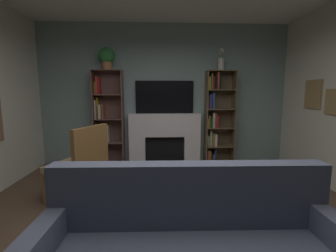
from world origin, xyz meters
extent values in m
plane|color=brown|center=(0.00, 0.00, 0.00)|extent=(6.29, 6.29, 0.00)
cube|color=gray|center=(0.00, 2.65, 1.43)|extent=(5.16, 0.06, 2.86)
cube|color=#9A7C4D|center=(2.50, 1.12, 1.34)|extent=(0.03, 0.40, 0.39)
cube|color=#4762A3|center=(2.49, 1.12, 1.34)|extent=(0.01, 0.34, 0.33)
cube|color=#9A7C4D|center=(2.50, 1.64, 1.45)|extent=(0.03, 0.41, 0.49)
cube|color=olive|center=(2.49, 1.64, 1.45)|extent=(0.01, 0.35, 0.43)
cube|color=white|center=(-0.57, 2.53, 0.29)|extent=(0.33, 0.19, 0.58)
cube|color=white|center=(0.57, 2.53, 0.29)|extent=(0.33, 0.19, 0.58)
cube|color=white|center=(0.00, 2.53, 0.82)|extent=(1.47, 0.19, 0.48)
cube|color=black|center=(0.00, 2.58, 0.29)|extent=(0.81, 0.08, 0.58)
cube|color=#504F50|center=(0.00, 2.28, 0.01)|extent=(1.57, 0.30, 0.03)
cube|color=black|center=(0.00, 2.59, 1.39)|extent=(1.18, 0.06, 0.67)
cube|color=brown|center=(-1.41, 2.47, 0.96)|extent=(0.02, 0.30, 1.92)
cube|color=brown|center=(-0.84, 2.47, 0.96)|extent=(0.02, 0.30, 1.92)
cube|color=brown|center=(-1.13, 2.61, 0.96)|extent=(0.59, 0.02, 1.92)
cube|color=brown|center=(-1.13, 2.47, 0.01)|extent=(0.55, 0.30, 0.02)
cube|color=#925E28|center=(-1.37, 2.50, 0.19)|extent=(0.04, 0.21, 0.34)
cube|color=#5C2D6D|center=(-1.32, 2.50, 0.21)|extent=(0.02, 0.19, 0.38)
cube|color=black|center=(-1.27, 2.52, 0.17)|extent=(0.03, 0.17, 0.30)
cube|color=#602D77|center=(-1.23, 2.50, 0.20)|extent=(0.04, 0.20, 0.37)
cube|color=brown|center=(-1.13, 2.47, 0.48)|extent=(0.55, 0.30, 0.02)
cube|color=olive|center=(-1.37, 2.50, 0.68)|extent=(0.04, 0.20, 0.38)
cube|color=olive|center=(-1.32, 2.47, 0.63)|extent=(0.03, 0.25, 0.28)
cube|color=#3A6955|center=(-1.28, 2.52, 0.64)|extent=(0.02, 0.17, 0.29)
cube|color=#281F2D|center=(-1.23, 2.50, 0.65)|extent=(0.03, 0.21, 0.31)
cube|color=olive|center=(-1.20, 2.48, 0.66)|extent=(0.02, 0.24, 0.33)
cube|color=beige|center=(-1.15, 2.50, 0.66)|extent=(0.04, 0.21, 0.35)
cube|color=brown|center=(-1.13, 2.47, 0.96)|extent=(0.55, 0.30, 0.02)
cube|color=beige|center=(-1.38, 2.50, 1.15)|extent=(0.02, 0.20, 0.36)
cube|color=olive|center=(-1.34, 2.52, 1.18)|extent=(0.03, 0.17, 0.42)
cube|color=beige|center=(-1.29, 2.48, 1.11)|extent=(0.04, 0.24, 0.28)
cube|color=brown|center=(-1.24, 2.51, 1.11)|extent=(0.03, 0.19, 0.29)
cube|color=brown|center=(-1.13, 2.47, 1.44)|extent=(0.55, 0.30, 0.02)
cube|color=#A28C3D|center=(-1.37, 2.52, 1.57)|extent=(0.03, 0.17, 0.24)
cube|color=#BD3620|center=(-1.33, 2.49, 1.62)|extent=(0.03, 0.23, 0.34)
cube|color=#A8252F|center=(-1.29, 2.51, 1.60)|extent=(0.02, 0.19, 0.30)
cube|color=brown|center=(-1.13, 2.47, 1.91)|extent=(0.55, 0.30, 0.02)
cube|color=brown|center=(0.84, 2.47, 0.96)|extent=(0.02, 0.31, 1.92)
cube|color=brown|center=(1.41, 2.47, 0.96)|extent=(0.02, 0.31, 1.92)
cube|color=brown|center=(1.13, 2.61, 0.96)|extent=(0.59, 0.02, 1.92)
cube|color=brown|center=(1.13, 2.47, 0.01)|extent=(0.55, 0.31, 0.02)
cube|color=#502A66|center=(0.87, 2.49, 0.14)|extent=(0.02, 0.22, 0.24)
cube|color=brown|center=(0.90, 2.47, 0.16)|extent=(0.03, 0.26, 0.29)
cube|color=olive|center=(0.95, 2.51, 0.15)|extent=(0.04, 0.19, 0.26)
cube|color=#563C7A|center=(1.00, 2.47, 0.12)|extent=(0.02, 0.26, 0.19)
cube|color=#244A8E|center=(1.05, 2.51, 0.16)|extent=(0.03, 0.19, 0.28)
cube|color=brown|center=(1.13, 2.47, 0.38)|extent=(0.55, 0.31, 0.02)
cube|color=#21733C|center=(0.87, 2.49, 0.51)|extent=(0.02, 0.22, 0.23)
cube|color=beige|center=(0.91, 2.52, 0.49)|extent=(0.03, 0.17, 0.20)
cube|color=beige|center=(0.96, 2.51, 0.54)|extent=(0.04, 0.18, 0.30)
cube|color=olive|center=(1.00, 2.51, 0.52)|extent=(0.03, 0.18, 0.25)
cube|color=beige|center=(1.04, 2.48, 0.51)|extent=(0.04, 0.25, 0.24)
cube|color=brown|center=(1.13, 2.47, 0.77)|extent=(0.55, 0.31, 0.02)
cube|color=olive|center=(0.87, 2.47, 0.87)|extent=(0.02, 0.26, 0.19)
cube|color=#965A2D|center=(0.91, 2.50, 0.90)|extent=(0.03, 0.20, 0.24)
cube|color=#247249|center=(0.96, 2.48, 0.88)|extent=(0.03, 0.25, 0.21)
cube|color=beige|center=(0.99, 2.49, 0.93)|extent=(0.03, 0.22, 0.30)
cube|color=brown|center=(1.03, 2.50, 0.92)|extent=(0.03, 0.21, 0.29)
cube|color=#AD2228|center=(1.06, 2.48, 0.90)|extent=(0.03, 0.25, 0.25)
cube|color=brown|center=(1.13, 2.47, 1.15)|extent=(0.55, 0.31, 0.02)
cube|color=black|center=(0.88, 2.48, 1.30)|extent=(0.03, 0.24, 0.27)
cube|color=#4D2580|center=(0.92, 2.49, 1.31)|extent=(0.04, 0.22, 0.29)
cube|color=#234F80|center=(0.97, 2.48, 1.32)|extent=(0.03, 0.25, 0.31)
cube|color=brown|center=(1.13, 2.47, 1.54)|extent=(0.55, 0.31, 0.02)
cube|color=olive|center=(0.88, 2.48, 1.67)|extent=(0.04, 0.25, 0.25)
cube|color=olive|center=(0.94, 2.50, 1.70)|extent=(0.02, 0.21, 0.31)
cube|color=#B52A30|center=(0.98, 2.51, 1.67)|extent=(0.02, 0.18, 0.24)
cube|color=black|center=(1.02, 2.50, 1.67)|extent=(0.02, 0.20, 0.25)
cube|color=#A73B29|center=(1.06, 2.48, 1.71)|extent=(0.03, 0.24, 0.33)
cube|color=black|center=(1.11, 2.51, 1.68)|extent=(0.04, 0.18, 0.28)
cube|color=brown|center=(1.13, 2.47, 1.91)|extent=(0.55, 0.31, 0.02)
cylinder|color=#AF7045|center=(-1.13, 2.47, 1.99)|extent=(0.18, 0.18, 0.15)
sphere|color=#2C7338|center=(-1.13, 2.47, 2.19)|extent=(0.31, 0.31, 0.31)
cylinder|color=beige|center=(1.13, 2.47, 2.04)|extent=(0.12, 0.12, 0.23)
cylinder|color=#4C7F3F|center=(1.12, 2.48, 2.23)|extent=(0.01, 0.01, 0.16)
sphere|color=silver|center=(1.12, 2.48, 2.31)|extent=(0.04, 0.04, 0.04)
cylinder|color=#4C7F3F|center=(1.12, 2.49, 2.24)|extent=(0.01, 0.01, 0.17)
sphere|color=silver|center=(1.12, 2.49, 2.33)|extent=(0.06, 0.06, 0.06)
cylinder|color=#4C7F3F|center=(1.10, 2.48, 2.20)|extent=(0.01, 0.01, 0.10)
sphere|color=silver|center=(1.10, 2.48, 2.25)|extent=(0.05, 0.05, 0.05)
cylinder|color=#4C7F3F|center=(1.15, 2.48, 2.23)|extent=(0.01, 0.01, 0.15)
sphere|color=silver|center=(1.15, 2.48, 2.30)|extent=(0.06, 0.06, 0.06)
cube|color=slate|center=(0.08, -0.58, 0.70)|extent=(2.09, 0.20, 0.50)
cylinder|color=brown|center=(-1.15, 0.53, 0.22)|extent=(0.04, 0.04, 0.43)
cylinder|color=brown|center=(-0.90, 1.07, 0.22)|extent=(0.04, 0.04, 0.43)
cylinder|color=brown|center=(-1.67, 0.77, 0.22)|extent=(0.04, 0.04, 0.43)
cylinder|color=brown|center=(-1.41, 1.32, 0.22)|extent=(0.04, 0.04, 0.43)
cube|color=tan|center=(-1.28, 0.92, 0.47)|extent=(0.83, 0.84, 0.08)
cube|color=brown|center=(-1.28, 0.92, 0.41)|extent=(0.83, 0.84, 0.04)
cube|color=brown|center=(-1.03, 0.81, 0.74)|extent=(0.33, 0.61, 0.61)
camera|label=1|loc=(-0.15, -2.29, 1.48)|focal=25.25mm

